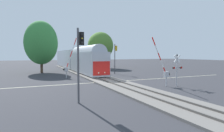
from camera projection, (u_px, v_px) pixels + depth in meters
ground_plane at (109, 82)px, 25.78m from camera, size 220.00×220.00×0.00m
road_centre_stripe at (109, 82)px, 25.78m from camera, size 44.00×0.20×0.01m
railway_track at (109, 81)px, 25.78m from camera, size 4.40×80.00×0.32m
commuter_train at (75, 59)px, 44.86m from camera, size 3.04×39.38×5.16m
crossing_gate_near at (165, 71)px, 21.81m from camera, size 2.66×0.40×5.76m
crossing_signal_mast at (177, 67)px, 21.76m from camera, size 1.36×0.44×3.86m
crossing_gate_far at (67, 66)px, 29.50m from camera, size 2.28×0.40×6.47m
traffic_signal_far_side at (115, 54)px, 36.12m from camera, size 0.53×0.38×5.83m
traffic_signal_near_left at (80, 53)px, 14.22m from camera, size 0.53×0.38×5.82m
oak_behind_train at (41, 43)px, 38.22m from camera, size 6.70×6.70×10.75m
elm_centre_background at (101, 46)px, 51.70m from camera, size 7.17×7.17×10.09m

